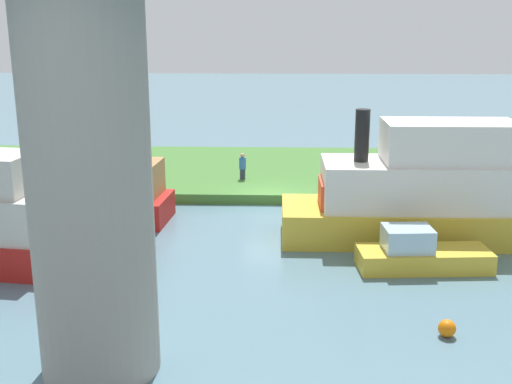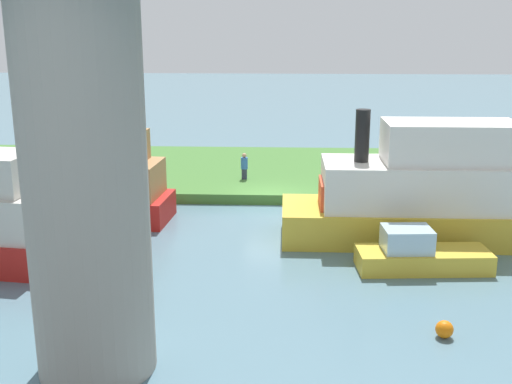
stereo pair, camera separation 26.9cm
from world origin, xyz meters
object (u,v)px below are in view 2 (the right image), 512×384
(person_on_bank, at_px, (244,166))
(riverboat_paddlewheel, at_px, (363,208))
(bridge_pylon, at_px, (86,187))
(skiff_small, at_px, (419,255))
(motorboat_red, at_px, (421,193))
(mooring_post, at_px, (133,180))
(marker_buoy, at_px, (444,329))
(motorboat_white, at_px, (80,184))

(person_on_bank, distance_m, riverboat_paddlewheel, 7.56)
(bridge_pylon, relative_size, skiff_small, 2.00)
(motorboat_red, bearing_deg, mooring_post, -23.51)
(mooring_post, xyz_separation_m, marker_buoy, (-12.03, 13.99, -0.67))
(mooring_post, bearing_deg, motorboat_white, 66.82)
(bridge_pylon, distance_m, person_on_bank, 18.68)
(bridge_pylon, relative_size, person_on_bank, 6.86)
(mooring_post, height_order, motorboat_white, motorboat_white)
(mooring_post, bearing_deg, skiff_small, 144.10)
(mooring_post, relative_size, riverboat_paddlewheel, 0.22)
(bridge_pylon, bearing_deg, riverboat_paddlewheel, -121.93)
(skiff_small, xyz_separation_m, marker_buoy, (0.29, 5.07, -0.30))
(bridge_pylon, relative_size, motorboat_white, 1.09)
(mooring_post, distance_m, riverboat_paddlewheel, 11.40)
(mooring_post, distance_m, marker_buoy, 18.47)
(bridge_pylon, bearing_deg, motorboat_white, -70.70)
(riverboat_paddlewheel, bearing_deg, mooring_post, -14.09)
(riverboat_paddlewheel, distance_m, marker_buoy, 11.26)
(skiff_small, bearing_deg, marker_buoy, 86.71)
(motorboat_red, bearing_deg, skiff_small, 78.95)
(motorboat_red, height_order, marker_buoy, motorboat_red)
(bridge_pylon, distance_m, motorboat_white, 13.53)
(mooring_post, relative_size, skiff_small, 0.18)
(bridge_pylon, height_order, motorboat_red, bridge_pylon)
(motorboat_white, distance_m, skiff_small, 14.89)
(person_on_bank, height_order, riverboat_paddlewheel, person_on_bank)
(motorboat_red, bearing_deg, person_on_bank, -45.95)
(motorboat_white, bearing_deg, skiff_small, 158.80)
(skiff_small, relative_size, marker_buoy, 9.53)
(motorboat_white, distance_m, marker_buoy, 17.16)
(riverboat_paddlewheel, relative_size, marker_buoy, 7.78)
(riverboat_paddlewheel, height_order, skiff_small, skiff_small)
(riverboat_paddlewheel, xyz_separation_m, marker_buoy, (-0.98, 11.22, -0.21))
(motorboat_red, bearing_deg, riverboat_paddlewheel, -56.24)
(mooring_post, xyz_separation_m, motorboat_red, (-12.97, 5.64, 1.03))
(person_on_bank, height_order, mooring_post, person_on_bank)
(mooring_post, xyz_separation_m, riverboat_paddlewheel, (-11.05, 2.77, -0.46))
(motorboat_red, distance_m, motorboat_white, 14.64)
(skiff_small, bearing_deg, bridge_pylon, 36.56)
(riverboat_paddlewheel, relative_size, skiff_small, 0.82)
(person_on_bank, bearing_deg, motorboat_red, 134.05)
(motorboat_red, height_order, skiff_small, motorboat_red)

